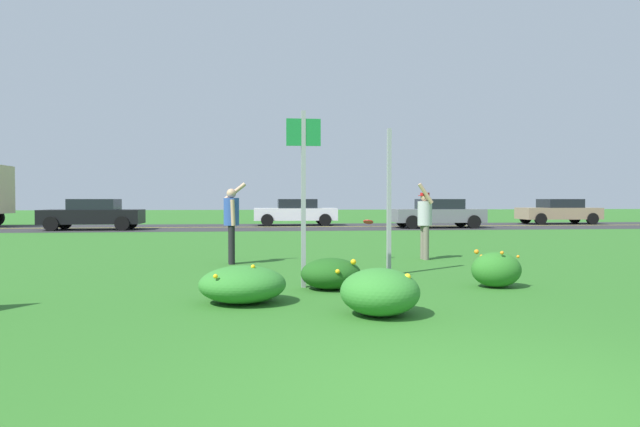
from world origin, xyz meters
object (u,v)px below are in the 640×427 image
person_thrower_blue_shirt (232,219)px  person_catcher_red_cap_gray_shirt (425,218)px  frisbee_red (368,222)px  car_white_center_right (296,212)px  car_gray_center_left (438,213)px  car_black_rightmost (93,214)px  sign_post_near_path (303,182)px  car_tan_leftmost (559,211)px  sign_post_by_roadside (389,202)px

person_thrower_blue_shirt → person_catcher_red_cap_gray_shirt: size_ratio=1.00×
frisbee_red → car_white_center_right: size_ratio=0.06×
car_gray_center_left → car_white_center_right: (-6.94, 3.41, 0.00)m
person_catcher_red_cap_gray_shirt → car_black_rightmost: size_ratio=0.41×
sign_post_near_path → person_thrower_blue_shirt: (-1.31, 3.49, -0.72)m
car_tan_leftmost → car_gray_center_left: 9.04m
frisbee_red → car_gray_center_left: size_ratio=0.06×
car_white_center_right → sign_post_near_path: bearing=-93.6°
frisbee_red → car_tan_leftmost: car_tan_leftmost is taller
person_catcher_red_cap_gray_shirt → car_white_center_right: 17.82m
frisbee_red → car_white_center_right: bearing=91.7°
sign_post_near_path → person_catcher_red_cap_gray_shirt: size_ratio=1.58×
sign_post_by_roadside → car_white_center_right: 20.35m
sign_post_by_roadside → person_thrower_blue_shirt: 3.77m
sign_post_near_path → car_tan_leftmost: sign_post_near_path is taller
frisbee_red → car_white_center_right: 17.63m
car_gray_center_left → person_thrower_blue_shirt: bearing=-123.2°
sign_post_near_path → car_gray_center_left: size_ratio=0.64×
person_thrower_blue_shirt → car_gray_center_left: bearing=56.8°
sign_post_near_path → car_gray_center_left: 20.05m
frisbee_red → car_tan_leftmost: (14.80, 17.62, -0.16)m
person_catcher_red_cap_gray_shirt → car_gray_center_left: 15.18m
sign_post_near_path → sign_post_by_roadside: bearing=36.7°
sign_post_by_roadside → frisbee_red: (0.15, 2.71, -0.49)m
person_thrower_blue_shirt → person_catcher_red_cap_gray_shirt: bearing=5.3°
car_tan_leftmost → sign_post_near_path: bearing=-127.6°
frisbee_red → car_tan_leftmost: size_ratio=0.06×
person_catcher_red_cap_gray_shirt → sign_post_near_path: bearing=-129.6°
person_thrower_blue_shirt → car_black_rightmost: (-7.09, 14.73, -0.27)m
person_thrower_blue_shirt → car_black_rightmost: bearing=115.7°
car_white_center_right → frisbee_red: bearing=-88.3°
sign_post_near_path → frisbee_red: size_ratio=11.33×
person_thrower_blue_shirt → car_tan_leftmost: (17.99, 18.14, -0.27)m
car_tan_leftmost → car_gray_center_left: same height
sign_post_near_path → person_thrower_blue_shirt: 3.79m
frisbee_red → person_catcher_red_cap_gray_shirt: bearing=-4.1°
car_tan_leftmost → car_white_center_right: bearing=180.0°
sign_post_by_roadside → car_white_center_right: bearing=91.0°
sign_post_by_roadside → car_gray_center_left: (6.57, 16.92, -0.65)m
frisbee_red → car_gray_center_left: bearing=65.7°
sign_post_near_path → car_tan_leftmost: (16.68, 21.63, -0.99)m
car_tan_leftmost → person_thrower_blue_shirt: bearing=-134.8°
car_white_center_right → car_black_rightmost: size_ratio=1.00×
person_catcher_red_cap_gray_shirt → frisbee_red: bearing=175.9°
sign_post_near_path → car_white_center_right: bearing=86.4°
person_catcher_red_cap_gray_shirt → car_white_center_right: person_catcher_red_cap_gray_shirt is taller
person_catcher_red_cap_gray_shirt → frisbee_red: person_catcher_red_cap_gray_shirt is taller
person_catcher_red_cap_gray_shirt → car_black_rightmost: person_catcher_red_cap_gray_shirt is taller
person_catcher_red_cap_gray_shirt → car_black_rightmost: (-11.64, 14.31, -0.24)m
car_tan_leftmost → sign_post_by_roadside: bearing=-126.3°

